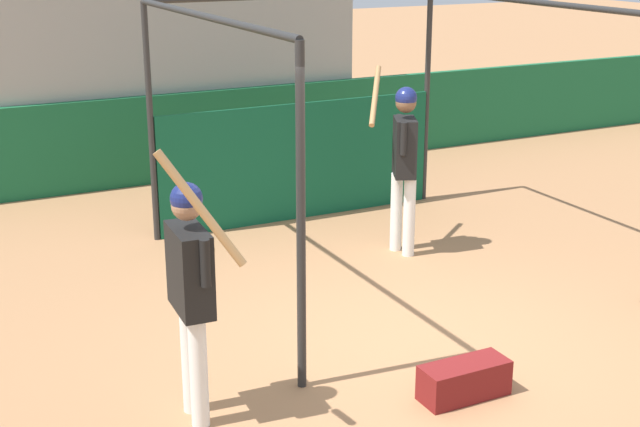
{
  "coord_description": "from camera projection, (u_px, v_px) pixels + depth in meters",
  "views": [
    {
      "loc": [
        -3.83,
        -5.88,
        3.41
      ],
      "look_at": [
        -0.46,
        0.84,
        1.01
      ],
      "focal_mm": 50.0,
      "sensor_mm": 36.0,
      "label": 1
    }
  ],
  "objects": [
    {
      "name": "bleacher_section",
      "position": [
        149.0,
        62.0,
        13.74
      ],
      "size": [
        5.4,
        3.2,
        2.92
      ],
      "color": "#9E9E99",
      "rests_on": "ground"
    },
    {
      "name": "ground_plane",
      "position": [
        411.0,
        344.0,
        7.68
      ],
      "size": [
        60.0,
        60.0,
        0.0
      ],
      "primitive_type": "plane",
      "color": "#A8754C"
    },
    {
      "name": "player_waiting",
      "position": [
        191.0,
        279.0,
        6.19
      ],
      "size": [
        0.53,
        0.84,
        2.11
      ],
      "rotation": [
        0.0,
        0.0,
        -1.63
      ],
      "color": "white",
      "rests_on": "ground"
    },
    {
      "name": "outfield_wall",
      "position": [
        186.0,
        136.0,
        12.58
      ],
      "size": [
        24.0,
        0.12,
        1.24
      ],
      "color": "#196038",
      "rests_on": "ground"
    },
    {
      "name": "player_batter",
      "position": [
        404.0,
        154.0,
        9.53
      ],
      "size": [
        0.6,
        0.91,
        1.98
      ],
      "rotation": [
        0.0,
        0.0,
        1.13
      ],
      "color": "white",
      "rests_on": "ground"
    },
    {
      "name": "equipment_bag",
      "position": [
        464.0,
        380.0,
        6.77
      ],
      "size": [
        0.7,
        0.28,
        0.28
      ],
      "color": "maroon",
      "rests_on": "ground"
    },
    {
      "name": "batting_cage",
      "position": [
        323.0,
        133.0,
        10.13
      ],
      "size": [
        3.71,
        3.94,
        2.71
      ],
      "color": "#282828",
      "rests_on": "ground"
    }
  ]
}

